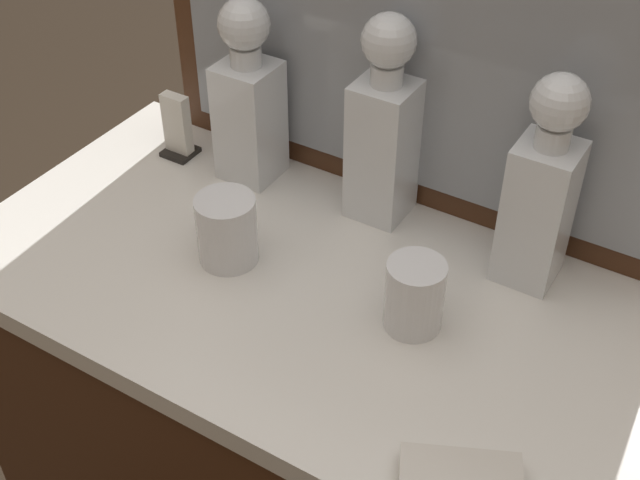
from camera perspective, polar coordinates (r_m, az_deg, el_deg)
dresser at (r=1.49m, az=0.00°, el=-15.78°), size 1.04×0.53×0.89m
dresser_mirror at (r=1.17m, az=6.58°, el=15.26°), size 0.84×0.03×0.61m
crystal_decanter_far_left at (r=1.21m, az=4.31°, el=6.88°), size 0.08×0.08×0.32m
crystal_decanter_left at (r=1.13m, az=14.62°, el=2.52°), size 0.08×0.08×0.31m
crystal_decanter_far_right at (r=1.30m, az=-4.83°, el=8.89°), size 0.09×0.09×0.30m
crystal_tumbler_far_left at (r=1.08m, az=6.39°, el=-3.90°), size 0.08×0.08×0.10m
crystal_tumbler_rear at (r=1.17m, az=-6.30°, el=0.53°), size 0.08×0.08×0.10m
silver_brush_far_left at (r=0.95m, az=9.48°, el=-15.41°), size 0.14×0.11×0.02m
napkin_holder at (r=1.40m, az=-9.60°, el=7.34°), size 0.05×0.05×0.11m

